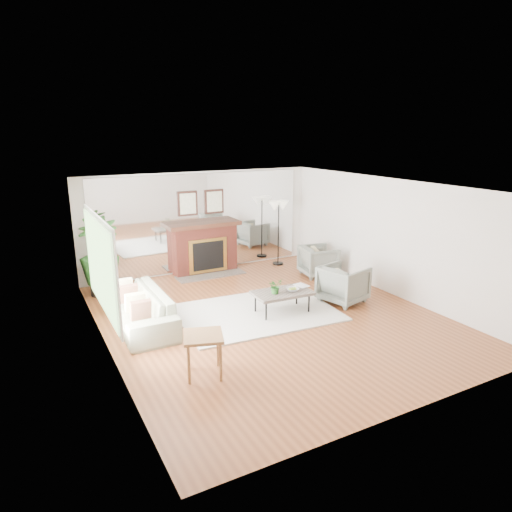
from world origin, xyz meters
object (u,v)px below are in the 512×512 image
armchair_back (318,261)px  floor_lamp (279,211)px  side_table (203,341)px  fireplace (205,247)px  coffee_table (282,293)px  sofa (139,309)px  potted_ficus (99,254)px  armchair_front (343,284)px

armchair_back → floor_lamp: 1.73m
armchair_back → side_table: (-4.27, -3.11, 0.16)m
fireplace → side_table: (-1.92, -4.67, -0.13)m
coffee_table → sofa: 2.71m
fireplace → coffee_table: size_ratio=1.78×
potted_ficus → floor_lamp: 4.61m
armchair_front → side_table: armchair_front is taller
fireplace → potted_ficus: 2.65m
side_table → floor_lamp: 5.95m
fireplace → potted_ficus: fireplace is taller
armchair_back → floor_lamp: bearing=26.6°
coffee_table → armchair_front: armchair_front is taller
floor_lamp → armchair_back: bearing=-73.6°
sofa → armchair_back: armchair_back is taller
sofa → side_table: size_ratio=3.18×
fireplace → floor_lamp: size_ratio=1.21×
potted_ficus → floor_lamp: same height
fireplace → floor_lamp: (1.97, -0.26, 0.79)m
side_table → floor_lamp: bearing=48.5°
armchair_front → potted_ficus: size_ratio=0.50×
fireplace → armchair_back: size_ratio=2.52×
armchair_front → floor_lamp: floor_lamp is taller
coffee_table → side_table: side_table is taller
coffee_table → armchair_back: bearing=38.9°
coffee_table → sofa: (-2.60, 0.75, -0.08)m
sofa → armchair_front: armchair_front is taller
coffee_table → armchair_back: (2.05, 1.66, -0.04)m
coffee_table → potted_ficus: bearing=136.4°
side_table → floor_lamp: (3.89, 4.40, 0.92)m
potted_ficus → floor_lamp: (4.57, 0.19, 0.54)m
side_table → coffee_table: bearing=33.2°
coffee_table → side_table: 2.66m
coffee_table → potted_ficus: 4.04m
coffee_table → side_table: (-2.22, -1.45, 0.12)m
armchair_front → floor_lamp: size_ratio=0.50×
floor_lamp → fireplace: bearing=172.5°
fireplace → side_table: bearing=-112.3°
coffee_table → floor_lamp: floor_lamp is taller
fireplace → side_table: 5.04m
side_table → floor_lamp: size_ratio=0.41×
coffee_table → floor_lamp: bearing=60.5°
sofa → armchair_front: 4.13m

